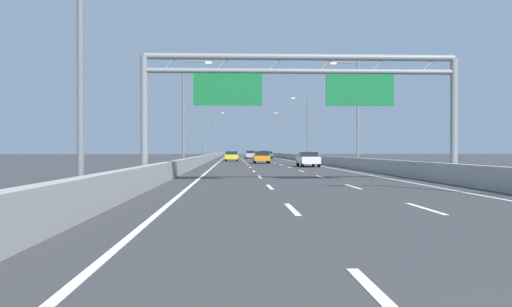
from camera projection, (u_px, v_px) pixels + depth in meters
The scene contains 54 objects.
ground_plane at pixel (251, 159), 102.39m from camera, with size 260.00×260.00×0.00m, color #38383A.
lane_dash_left_0 at pixel (382, 299), 5.90m from camera, with size 0.16×3.00×0.01m, color white.
lane_dash_left_1 at pixel (292, 209), 14.89m from camera, with size 0.16×3.00×0.01m, color white.
lane_dash_left_2 at pixel (270, 187), 23.88m from camera, with size 0.16×3.00×0.01m, color white.
lane_dash_left_3 at pixel (260, 177), 32.87m from camera, with size 0.16×3.00×0.01m, color white.
lane_dash_left_4 at pixel (254, 171), 41.86m from camera, with size 0.16×3.00×0.01m, color white.
lane_dash_left_5 at pixel (250, 167), 50.86m from camera, with size 0.16×3.00×0.01m, color white.
lane_dash_left_6 at pixel (248, 165), 59.85m from camera, with size 0.16×3.00×0.01m, color white.
lane_dash_left_7 at pixel (246, 163), 68.84m from camera, with size 0.16×3.00×0.01m, color white.
lane_dash_left_8 at pixel (244, 161), 77.83m from camera, with size 0.16×3.00×0.01m, color white.
lane_dash_left_9 at pixel (243, 160), 86.83m from camera, with size 0.16×3.00×0.01m, color white.
lane_dash_left_10 at pixel (242, 159), 95.82m from camera, with size 0.16×3.00×0.01m, color white.
lane_dash_left_11 at pixel (241, 159), 104.81m from camera, with size 0.16×3.00×0.01m, color white.
lane_dash_left_12 at pixel (241, 158), 113.80m from camera, with size 0.16×3.00×0.01m, color white.
lane_dash_left_13 at pixel (240, 157), 122.79m from camera, with size 0.16×3.00×0.01m, color white.
lane_dash_left_14 at pixel (240, 157), 131.79m from camera, with size 0.16×3.00×0.01m, color white.
lane_dash_left_15 at pixel (239, 156), 140.78m from camera, with size 0.16×3.00×0.01m, color white.
lane_dash_left_16 at pixel (239, 156), 149.77m from camera, with size 0.16×3.00×0.01m, color white.
lane_dash_left_17 at pixel (238, 156), 158.76m from camera, with size 0.16×3.00×0.01m, color white.
lane_dash_right_1 at pixel (425, 209), 15.04m from camera, with size 0.16×3.00×0.01m, color white.
lane_dash_right_2 at pixel (353, 187), 24.03m from camera, with size 0.16×3.00×0.01m, color white.
lane_dash_right_3 at pixel (320, 177), 33.02m from camera, with size 0.16×3.00×0.01m, color white.
lane_dash_right_4 at pixel (302, 171), 42.01m from camera, with size 0.16×3.00×0.01m, color white.
lane_dash_right_5 at pixel (289, 167), 51.01m from camera, with size 0.16×3.00×0.01m, color white.
lane_dash_right_6 at pixel (281, 165), 60.00m from camera, with size 0.16×3.00×0.01m, color white.
lane_dash_right_7 at pixel (275, 163), 68.99m from camera, with size 0.16×3.00×0.01m, color white.
lane_dash_right_8 at pixel (270, 161), 77.98m from camera, with size 0.16×3.00×0.01m, color white.
lane_dash_right_9 at pixel (266, 160), 86.97m from camera, with size 0.16×3.00×0.01m, color white.
lane_dash_right_10 at pixel (263, 159), 95.97m from camera, with size 0.16×3.00×0.01m, color white.
lane_dash_right_11 at pixel (260, 159), 104.96m from camera, with size 0.16×3.00×0.01m, color white.
lane_dash_right_12 at pixel (258, 158), 113.95m from camera, with size 0.16×3.00×0.01m, color white.
lane_dash_right_13 at pixel (256, 157), 122.94m from camera, with size 0.16×3.00×0.01m, color white.
lane_dash_right_14 at pixel (255, 157), 131.94m from camera, with size 0.16×3.00×0.01m, color white.
lane_dash_right_15 at pixel (253, 156), 140.93m from camera, with size 0.16×3.00×0.01m, color white.
lane_dash_right_16 at pixel (252, 156), 149.92m from camera, with size 0.16×3.00×0.01m, color white.
lane_dash_right_17 at pixel (251, 156), 158.91m from camera, with size 0.16×3.00×0.01m, color white.
edge_line_left at pixel (221, 160), 90.18m from camera, with size 0.16×176.00×0.01m, color white.
edge_line_right at pixel (286, 160), 90.62m from camera, with size 0.16×176.00×0.01m, color white.
barrier_left at pixel (215, 156), 112.09m from camera, with size 0.45×220.00×0.95m.
barrier_right at pixel (284, 156), 112.66m from camera, with size 0.45×220.00×0.95m.
sign_gantry at pixel (299, 85), 27.67m from camera, with size 15.81×0.36×6.36m.
streetlamp_left_near at pixel (89, 16), 15.81m from camera, with size 2.58×0.28×9.50m.
streetlamp_left_mid at pixel (186, 107), 48.81m from camera, with size 2.58×0.28×9.50m.
streetlamp_right_mid at pixel (355, 107), 49.43m from camera, with size 2.58×0.28×9.50m.
streetlamp_left_far at pixel (205, 124), 81.82m from camera, with size 2.58×0.28×9.50m.
streetlamp_right_far at pixel (306, 124), 82.44m from camera, with size 2.58×0.28×9.50m.
streetlamp_left_distant at pixel (213, 132), 114.83m from camera, with size 2.58×0.28×9.50m.
streetlamp_right_distant at pixel (285, 132), 115.45m from camera, with size 2.58×0.28×9.50m.
white_car at pixel (308, 159), 53.20m from camera, with size 1.75×4.68×1.42m.
orange_car at pixel (261, 157), 67.04m from camera, with size 1.85×4.53×1.45m.
yellow_car at pixel (232, 156), 80.13m from camera, with size 1.85×4.17×1.42m.
black_car at pixel (264, 154), 122.42m from camera, with size 1.84×4.61×1.47m.
silver_car at pixel (250, 155), 104.48m from camera, with size 1.72×4.30×1.51m.
green_car at pixel (268, 155), 109.00m from camera, with size 1.87×4.14×1.35m.
Camera 1 is at (-3.38, -2.33, 1.58)m, focal length 39.17 mm.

